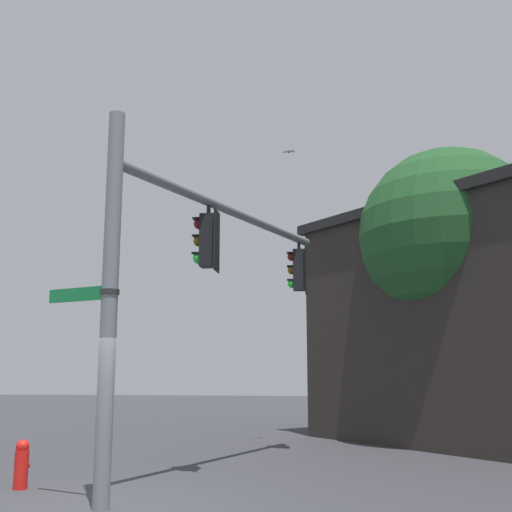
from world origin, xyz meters
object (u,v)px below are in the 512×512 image
street_name_sign (92,293)px  fire_hydrant (22,464)px  bird_flying (289,151)px  traffic_light_mid_inner (298,270)px  traffic_light_nearest_pole (207,241)px

street_name_sign → fire_hydrant: bearing=52.5°
street_name_sign → bird_flying: bird_flying is taller
traffic_light_mid_inner → traffic_light_nearest_pole: bearing=157.5°
traffic_light_nearest_pole → fire_hydrant: traffic_light_nearest_pole is taller
street_name_sign → fire_hydrant: (1.22, 1.59, -2.80)m
street_name_sign → fire_hydrant: street_name_sign is taller
bird_flying → street_name_sign: bearing=159.6°
traffic_light_mid_inner → bird_flying: 3.73m
traffic_light_nearest_pole → street_name_sign: size_ratio=0.96×
traffic_light_mid_inner → street_name_sign: bearing=154.5°
fire_hydrant → traffic_light_mid_inner: bearing=-42.1°
street_name_sign → bird_flying: size_ratio=3.91×
bird_flying → fire_hydrant: 10.73m
traffic_light_nearest_pole → traffic_light_mid_inner: same height
traffic_light_mid_inner → fire_hydrant: (-5.07, 4.59, -4.12)m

